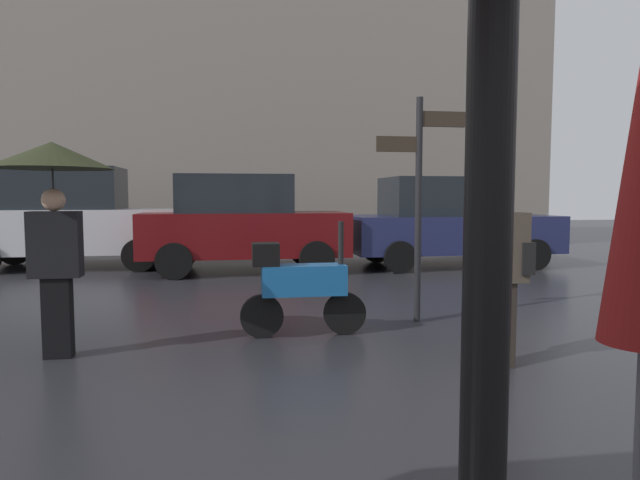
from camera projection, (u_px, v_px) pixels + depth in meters
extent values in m
cylinder|color=black|center=(486.00, 314.00, 0.99)|extent=(0.09, 0.09, 2.59)
cylinder|color=#4C4C51|center=(638.00, 460.00, 2.12)|extent=(0.04, 0.04, 0.91)
cube|color=black|center=(58.00, 317.00, 5.17)|extent=(0.25, 0.16, 0.75)
cube|color=black|center=(55.00, 244.00, 5.12)|extent=(0.45, 0.20, 0.61)
sphere|color=tan|center=(54.00, 200.00, 5.09)|extent=(0.21, 0.21, 0.21)
cylinder|color=black|center=(53.00, 185.00, 5.08)|extent=(0.02, 0.02, 0.30)
cone|color=#272C17|center=(52.00, 155.00, 5.06)|extent=(1.08, 1.08, 0.24)
cube|color=#2A241E|center=(499.00, 324.00, 4.89)|extent=(0.25, 0.16, 0.75)
cube|color=#473D33|center=(501.00, 247.00, 4.84)|extent=(0.45, 0.20, 0.61)
sphere|color=tan|center=(502.00, 200.00, 4.81)|extent=(0.21, 0.21, 0.21)
cube|color=black|center=(522.00, 257.00, 4.88)|extent=(0.12, 0.24, 0.28)
cylinder|color=black|center=(345.00, 313.00, 6.06)|extent=(0.46, 0.09, 0.46)
cylinder|color=black|center=(262.00, 316.00, 5.92)|extent=(0.46, 0.09, 0.46)
cube|color=#195999|center=(304.00, 280.00, 5.96)|extent=(0.90, 0.32, 0.32)
cube|color=black|center=(266.00, 254.00, 5.87)|extent=(0.28, 0.28, 0.24)
cylinder|color=black|center=(341.00, 247.00, 5.99)|extent=(0.06, 0.06, 0.55)
cube|color=#590C0F|center=(245.00, 234.00, 11.07)|extent=(4.00, 1.78, 0.85)
cube|color=black|center=(235.00, 194.00, 10.98)|extent=(2.20, 1.64, 0.73)
cylinder|color=black|center=(304.00, 250.00, 12.19)|extent=(0.67, 0.18, 0.67)
cylinder|color=black|center=(317.00, 259.00, 10.44)|extent=(0.67, 0.18, 0.67)
cylinder|color=black|center=(182.00, 251.00, 11.78)|extent=(0.67, 0.18, 0.67)
cylinder|color=black|center=(174.00, 261.00, 10.02)|extent=(0.67, 0.18, 0.67)
cube|color=#1E234C|center=(451.00, 233.00, 11.94)|extent=(4.38, 1.78, 0.77)
cube|color=black|center=(442.00, 197.00, 11.84)|extent=(2.41, 1.64, 0.81)
cylinder|color=black|center=(494.00, 247.00, 13.07)|extent=(0.63, 0.18, 0.63)
cylinder|color=black|center=(535.00, 255.00, 11.32)|extent=(0.63, 0.18, 0.63)
cylinder|color=black|center=(376.00, 249.00, 12.62)|extent=(0.63, 0.18, 0.63)
cylinder|color=black|center=(400.00, 257.00, 10.87)|extent=(0.63, 0.18, 0.63)
cube|color=silver|center=(73.00, 231.00, 11.60)|extent=(4.43, 1.64, 0.90)
cube|color=black|center=(60.00, 188.00, 11.50)|extent=(2.44, 1.51, 0.87)
cylinder|color=black|center=(150.00, 248.00, 12.67)|extent=(0.66, 0.18, 0.66)
cylinder|color=black|center=(139.00, 255.00, 11.06)|extent=(0.66, 0.18, 0.66)
cylinder|color=black|center=(15.00, 250.00, 12.22)|extent=(0.66, 0.18, 0.66)
cylinder|color=black|center=(418.00, 211.00, 6.61)|extent=(0.08, 0.08, 2.66)
cube|color=#33281E|center=(442.00, 119.00, 6.57)|extent=(0.56, 0.04, 0.18)
cube|color=#33281E|center=(398.00, 144.00, 6.51)|extent=(0.52, 0.04, 0.18)
cube|color=gray|center=(252.00, 20.00, 16.06)|extent=(17.66, 2.15, 13.15)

